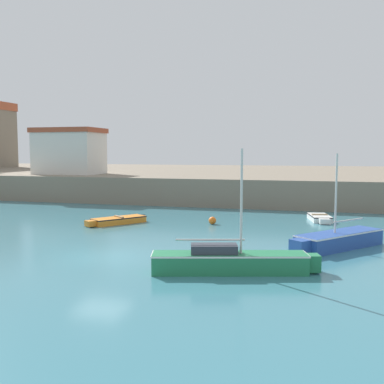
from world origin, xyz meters
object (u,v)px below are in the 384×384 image
object	(u,v)px
sailboat_blue_0	(338,239)
dinghy_white_2	(320,218)
mooring_buoy	(212,220)
sailboat_green_3	(231,261)
harbor_shed_near_wharf	(69,151)
dinghy_orange_1	(117,220)

from	to	relation	value
sailboat_blue_0	dinghy_white_2	bearing A→B (deg)	95.26
mooring_buoy	sailboat_green_3	bearing A→B (deg)	-73.43
sailboat_blue_0	dinghy_white_2	world-z (taller)	sailboat_blue_0
mooring_buoy	sailboat_blue_0	bearing A→B (deg)	-35.68
sailboat_blue_0	mooring_buoy	world-z (taller)	sailboat_blue_0
dinghy_white_2	mooring_buoy	world-z (taller)	mooring_buoy
sailboat_green_3	harbor_shed_near_wharf	size ratio (longest dim) A/B	0.98
dinghy_white_2	mooring_buoy	distance (m)	7.84
dinghy_orange_1	harbor_shed_near_wharf	bearing A→B (deg)	129.85
sailboat_green_3	sailboat_blue_0	bearing A→B (deg)	53.96
harbor_shed_near_wharf	dinghy_white_2	bearing A→B (deg)	-21.20
sailboat_green_3	harbor_shed_near_wharf	world-z (taller)	harbor_shed_near_wharf
dinghy_orange_1	mooring_buoy	bearing A→B (deg)	13.80
sailboat_blue_0	dinghy_orange_1	size ratio (longest dim) A/B	1.33
dinghy_white_2	harbor_shed_near_wharf	xyz separation A→B (m)	(-25.89, 10.04, 4.75)
dinghy_orange_1	dinghy_white_2	xyz separation A→B (m)	(13.34, 4.99, -0.02)
dinghy_white_2	harbor_shed_near_wharf	bearing A→B (deg)	158.80
dinghy_orange_1	dinghy_white_2	world-z (taller)	dinghy_orange_1
sailboat_blue_0	dinghy_white_2	xyz separation A→B (m)	(-0.84, 9.10, -0.22)
sailboat_green_3	mooring_buoy	xyz separation A→B (m)	(-3.48, 11.70, -0.24)
mooring_buoy	dinghy_orange_1	bearing A→B (deg)	-166.20
dinghy_white_2	mooring_buoy	bearing A→B (deg)	-153.91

